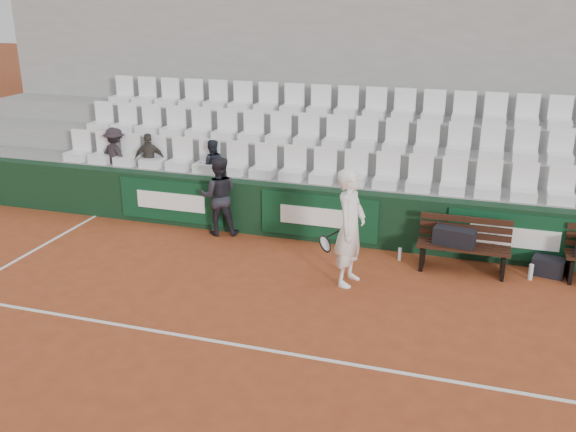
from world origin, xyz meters
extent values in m
plane|color=#994322|center=(0.00, 0.00, 0.00)|extent=(80.00, 80.00, 0.00)
cube|color=white|center=(0.00, 0.00, 0.00)|extent=(18.00, 0.06, 0.01)
cube|color=black|center=(0.00, 4.00, 0.50)|extent=(18.00, 0.30, 1.00)
cube|color=#0C381E|center=(-3.20, 3.83, 0.52)|extent=(2.20, 0.04, 0.82)
cube|color=#0C381E|center=(-0.20, 3.83, 0.52)|extent=(2.20, 0.04, 0.82)
cube|color=#0C381E|center=(3.20, 3.83, 0.52)|extent=(2.20, 0.04, 0.82)
cube|color=gray|center=(0.00, 4.62, 0.50)|extent=(18.00, 0.95, 1.00)
cube|color=gray|center=(0.00, 5.58, 0.72)|extent=(18.00, 0.95, 1.45)
cube|color=gray|center=(0.00, 6.53, 0.95)|extent=(18.00, 0.95, 1.90)
cube|color=gray|center=(0.00, 7.15, 2.20)|extent=(18.00, 0.30, 4.40)
cube|color=white|center=(0.00, 4.45, 1.31)|extent=(11.90, 0.44, 0.63)
cube|color=white|center=(0.00, 5.40, 1.77)|extent=(11.90, 0.44, 0.63)
cube|color=white|center=(0.00, 6.35, 2.21)|extent=(11.90, 0.44, 0.63)
cube|color=#34180F|center=(2.41, 3.35, 0.23)|extent=(1.50, 0.56, 0.45)
cube|color=black|center=(2.25, 3.35, 0.59)|extent=(0.71, 0.40, 0.29)
cube|color=black|center=(3.77, 3.60, 0.15)|extent=(0.55, 0.40, 0.30)
cylinder|color=silver|center=(1.35, 3.49, 0.11)|extent=(0.06, 0.06, 0.22)
cylinder|color=silver|center=(3.49, 3.33, 0.13)|extent=(0.07, 0.07, 0.26)
imported|color=white|center=(0.70, 2.33, 0.94)|extent=(0.55, 0.75, 1.89)
torus|color=black|center=(0.30, 2.33, 0.62)|extent=(0.19, 0.30, 0.26)
cylinder|color=black|center=(0.43, 2.33, 0.81)|extent=(0.26, 0.03, 0.20)
imported|color=black|center=(-2.13, 3.73, 0.76)|extent=(0.88, 0.78, 1.52)
imported|color=black|center=(-4.80, 4.50, 1.60)|extent=(0.87, 0.65, 1.20)
imported|color=#38332C|center=(-4.00, 4.50, 1.56)|extent=(0.72, 0.47, 1.13)
imported|color=black|center=(-2.60, 4.50, 1.55)|extent=(0.66, 0.60, 1.09)
camera|label=1|loc=(2.59, -6.88, 4.47)|focal=40.00mm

